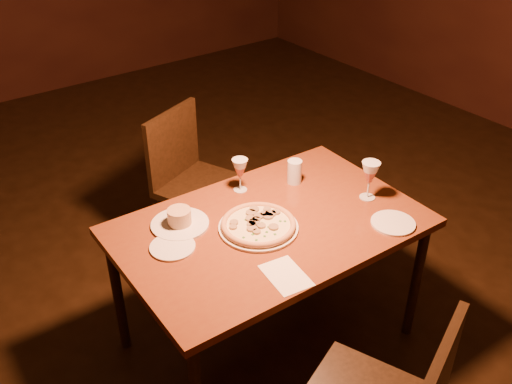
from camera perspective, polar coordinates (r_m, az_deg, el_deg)
floor at (r=3.04m, az=-0.69°, el=-11.30°), size 7.00×7.00×0.00m
dining_table at (r=2.47m, az=1.39°, el=-4.31°), size 1.31×0.87×0.69m
chair_far at (r=3.16m, az=-6.34°, el=1.38°), size 0.54×0.54×0.86m
pizza_plate at (r=2.39m, az=0.24°, el=-3.31°), size 0.34×0.34×0.04m
ramekin_saucer at (r=2.43m, az=-7.64°, el=-2.83°), size 0.25×0.25×0.08m
wine_glass_far at (r=2.61m, az=-1.60°, el=1.71°), size 0.07×0.07×0.16m
wine_glass_right at (r=2.60m, az=11.26°, el=1.15°), size 0.08×0.08×0.18m
water_tumbler at (r=2.69m, az=3.87°, el=2.05°), size 0.07×0.07×0.11m
side_plate_left at (r=2.32m, az=-8.35°, el=-5.45°), size 0.18×0.18×0.01m
side_plate_near at (r=2.49m, az=13.55°, el=-3.03°), size 0.19×0.19×0.01m
menu_card at (r=2.17m, az=3.01°, el=-8.33°), size 0.16×0.22×0.00m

